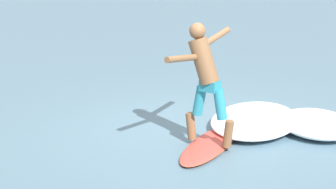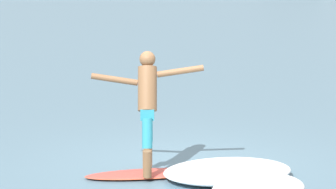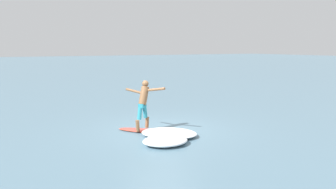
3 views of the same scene
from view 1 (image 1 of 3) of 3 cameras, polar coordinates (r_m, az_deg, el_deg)
The scene contains 5 objects.
ground_plane at distance 12.38m, azimuth 1.94°, elevation -2.69°, with size 200.00×200.00×0.00m, color slate.
surfboard at distance 11.76m, azimuth 3.02°, elevation -3.59°, with size 1.77×1.69×0.20m.
surfer at distance 11.44m, azimuth 2.65°, elevation 1.54°, with size 1.46×1.02×1.78m.
wave_foam_at_tail at distance 12.56m, azimuth 10.65°, elevation -2.08°, with size 1.38×1.62×0.25m.
wave_foam_at_nose at distance 12.62m, azimuth 6.23°, elevation -1.86°, with size 2.30×2.33×0.23m.
Camera 1 is at (-5.21, -10.45, 4.12)m, focal length 85.00 mm.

